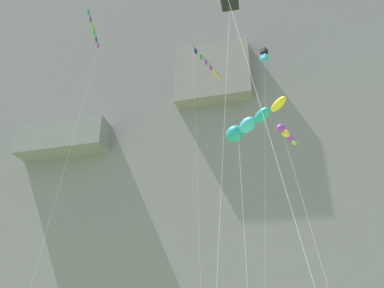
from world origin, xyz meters
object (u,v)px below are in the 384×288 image
object	(u,v)px
kite_windsock_high_right	(246,126)
kite_banner_high_center	(91,40)
kite_banner_upper_mid	(208,73)
kite_box_upper_left	(264,56)
kite_windsock_high_left	(285,134)

from	to	relation	value
kite_windsock_high_right	kite_banner_high_center	size ratio (longest dim) A/B	0.40
kite_banner_upper_mid	kite_box_upper_left	distance (m)	6.54
kite_windsock_high_right	kite_banner_high_center	xyz separation A→B (m)	(-15.71, 12.31, 18.73)
kite_banner_high_center	kite_windsock_high_left	bearing A→B (deg)	-4.88
kite_windsock_high_left	kite_banner_upper_mid	distance (m)	18.90
kite_banner_high_center	kite_box_upper_left	distance (m)	18.70
kite_windsock_high_left	kite_banner_upper_mid	world-z (taller)	kite_banner_upper_mid
kite_banner_high_center	kite_box_upper_left	size ratio (longest dim) A/B	0.96
kite_banner_high_center	kite_box_upper_left	xyz separation A→B (m)	(15.97, 9.45, 2.28)
kite_windsock_high_left	kite_banner_upper_mid	size ratio (longest dim) A/B	0.55
kite_banner_upper_mid	kite_box_upper_left	world-z (taller)	kite_box_upper_left
kite_windsock_high_right	kite_banner_high_center	world-z (taller)	kite_banner_high_center
kite_banner_upper_mid	kite_box_upper_left	bearing A→B (deg)	7.82
kite_banner_upper_mid	kite_banner_high_center	world-z (taller)	kite_banner_upper_mid
kite_windsock_high_right	kite_windsock_high_left	size ratio (longest dim) A/B	0.72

